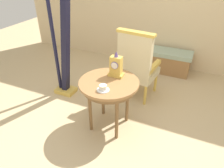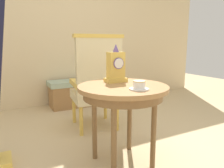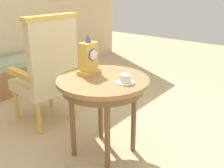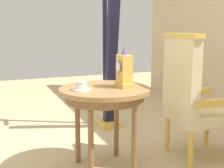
% 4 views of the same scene
% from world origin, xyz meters
% --- Properties ---
extents(ground_plane, '(10.00, 10.00, 0.00)m').
position_xyz_m(ground_plane, '(0.00, 0.00, 0.00)').
color(ground_plane, tan).
extents(side_table, '(0.75, 0.75, 0.70)m').
position_xyz_m(side_table, '(0.00, 0.04, 0.62)').
color(side_table, '#9E7042').
rests_on(side_table, ground).
extents(teacup_left, '(0.15, 0.15, 0.07)m').
position_xyz_m(teacup_left, '(0.02, -0.16, 0.73)').
color(teacup_left, white).
rests_on(teacup_left, side_table).
extents(mantel_clock, '(0.19, 0.11, 0.34)m').
position_xyz_m(mantel_clock, '(0.02, 0.21, 0.83)').
color(mantel_clock, gold).
rests_on(mantel_clock, side_table).
extents(armchair, '(0.60, 0.59, 1.14)m').
position_xyz_m(armchair, '(0.11, 0.84, 0.59)').
color(armchair, beige).
rests_on(armchair, ground).
extents(window_bench, '(1.09, 0.40, 0.44)m').
position_xyz_m(window_bench, '(0.30, 1.95, 0.22)').
color(window_bench, '#9EB299').
rests_on(window_bench, ground).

